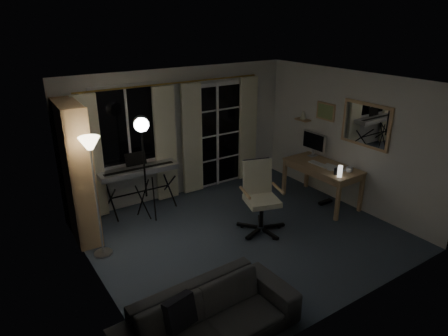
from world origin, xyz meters
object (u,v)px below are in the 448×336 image
(studio_light, at_px, (142,136))
(office_chair, at_px, (259,190))
(sofa, at_px, (208,312))
(monitor, at_px, (314,142))
(keyboard_piano, at_px, (139,171))
(torchiere_lamp, at_px, (92,162))
(mug, at_px, (349,169))
(desk, at_px, (322,170))
(bookshelf, at_px, (75,177))

(studio_light, relative_size, office_chair, 1.62)
(studio_light, height_order, sofa, studio_light)
(monitor, relative_size, sofa, 0.27)
(keyboard_piano, bearing_deg, torchiere_lamp, -134.23)
(keyboard_piano, bearing_deg, studio_light, -94.10)
(torchiere_lamp, relative_size, studio_light, 0.97)
(studio_light, distance_m, mug, 3.51)
(office_chair, bearing_deg, torchiere_lamp, -177.49)
(desk, bearing_deg, mug, -79.57)
(monitor, relative_size, mug, 4.39)
(torchiere_lamp, xyz_separation_m, studio_light, (0.98, 0.61, 0.04))
(torchiere_lamp, bearing_deg, mug, -14.41)
(studio_light, xyz_separation_m, desk, (2.93, -1.14, -0.83))
(bookshelf, relative_size, studio_light, 1.15)
(keyboard_piano, distance_m, desk, 3.26)
(keyboard_piano, xyz_separation_m, studio_light, (-0.04, -0.37, 0.72))
(mug, bearing_deg, office_chair, 165.97)
(office_chair, height_order, monitor, monitor)
(office_chair, relative_size, mug, 9.36)
(torchiere_lamp, xyz_separation_m, desk, (3.91, -0.53, -0.79))
(bookshelf, distance_m, sofa, 3.07)
(office_chair, distance_m, mug, 1.69)
(bookshelf, height_order, keyboard_piano, bookshelf)
(desk, bearing_deg, studio_light, 157.84)
(bookshelf, height_order, studio_light, bookshelf)
(torchiere_lamp, xyz_separation_m, keyboard_piano, (1.01, 0.98, -0.68))
(office_chair, bearing_deg, keyboard_piano, 147.57)
(torchiere_lamp, bearing_deg, office_chair, -14.67)
(bookshelf, height_order, sofa, bookshelf)
(torchiere_lamp, height_order, monitor, torchiere_lamp)
(bookshelf, relative_size, sofa, 1.06)
(studio_light, bearing_deg, desk, -2.63)
(office_chair, relative_size, desk, 0.82)
(studio_light, bearing_deg, keyboard_piano, 102.79)
(desk, bearing_deg, torchiere_lamp, 171.40)
(keyboard_piano, relative_size, office_chair, 1.22)
(office_chair, distance_m, desk, 1.53)
(keyboard_piano, height_order, office_chair, office_chair)
(office_chair, bearing_deg, sofa, -122.92)
(bookshelf, height_order, mug, bookshelf)
(mug, bearing_deg, desk, 101.31)
(keyboard_piano, bearing_deg, mug, -32.11)
(keyboard_piano, xyz_separation_m, sofa, (-0.60, -3.25, -0.37))
(keyboard_piano, distance_m, office_chair, 2.10)
(keyboard_piano, bearing_deg, office_chair, -47.85)
(desk, xyz_separation_m, sofa, (-3.50, -1.74, -0.26))
(bookshelf, distance_m, mug, 4.46)
(bookshelf, height_order, torchiere_lamp, bookshelf)
(bookshelf, xyz_separation_m, monitor, (4.20, -0.77, 0.01))
(desk, bearing_deg, bookshelf, 162.17)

